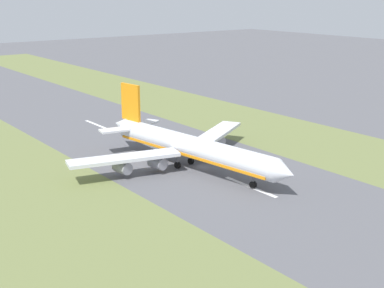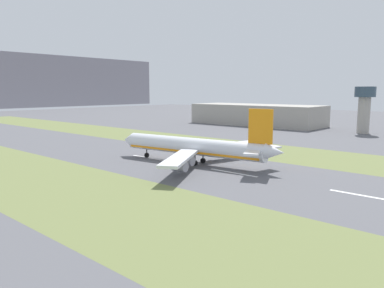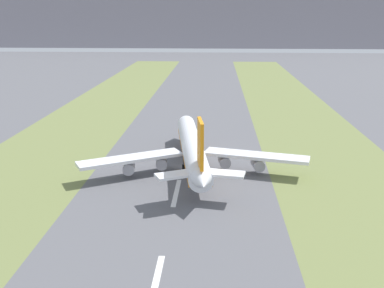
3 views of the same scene
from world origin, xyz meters
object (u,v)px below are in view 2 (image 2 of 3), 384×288
Objects in this scene: control_tower at (364,105)px; apron_car at (255,130)px; airplane_main_jet at (196,147)px; service_truck at (262,131)px; terminal_building at (256,115)px.

apron_car is (-35.33, 54.03, -16.31)m from control_tower.
service_truck is (94.45, 30.12, -4.36)m from airplane_main_jet.
apron_car is (9.14, 10.26, -0.66)m from service_truck.
control_tower is 66.59m from apron_car.
service_truck is at bearing -145.24° from terminal_building.
service_truck is 1.42× the size of apron_car.
service_truck is (-51.08, -35.45, -5.92)m from terminal_building.
airplane_main_jet is 15.03× the size of apron_car.
service_truck is at bearing 17.69° from airplane_main_jet.
service_truck is at bearing -131.70° from apron_car.
airplane_main_jet reaches higher than apron_car.
terminal_building is 22.12× the size of apron_car.
control_tower is at bearing -94.76° from terminal_building.
terminal_building is at bearing 34.76° from service_truck.
airplane_main_jet is at bearing -155.75° from terminal_building.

